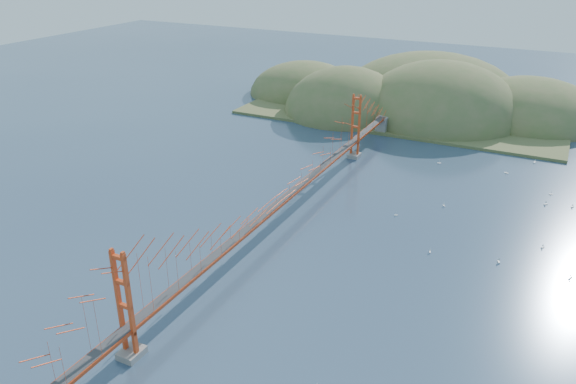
% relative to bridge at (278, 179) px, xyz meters
% --- Properties ---
extents(ground, '(320.00, 320.00, 0.00)m').
position_rel_bridge_xyz_m(ground, '(0.00, -0.18, -7.01)').
color(ground, '#304560').
rests_on(ground, ground).
extents(bridge, '(2.20, 94.40, 12.00)m').
position_rel_bridge_xyz_m(bridge, '(0.00, 0.00, 0.00)').
color(bridge, gray).
rests_on(bridge, ground).
extents(far_headlands, '(84.00, 58.00, 25.00)m').
position_rel_bridge_xyz_m(far_headlands, '(2.21, 68.33, -7.01)').
color(far_headlands, olive).
rests_on(far_headlands, ground).
extents(sailboat_8, '(0.69, 0.69, 0.72)m').
position_rel_bridge_xyz_m(sailboat_8, '(32.87, 24.00, -6.85)').
color(sailboat_8, white).
rests_on(sailboat_8, ground).
extents(sailboat_0, '(0.49, 0.53, 0.60)m').
position_rel_bridge_xyz_m(sailboat_0, '(20.77, 2.14, -6.87)').
color(sailboat_0, white).
rests_on(sailboat_0, ground).
extents(sailboat_3, '(0.52, 0.52, 0.56)m').
position_rel_bridge_xyz_m(sailboat_3, '(13.84, 10.30, -6.87)').
color(sailboat_3, white).
rests_on(sailboat_3, ground).
extents(sailboat_14, '(0.58, 0.58, 0.61)m').
position_rel_bridge_xyz_m(sailboat_14, '(33.53, 9.89, -6.87)').
color(sailboat_14, white).
rests_on(sailboat_14, ground).
extents(sailboat_7, '(0.63, 0.57, 0.71)m').
position_rel_bridge_xyz_m(sailboat_7, '(25.94, 34.28, -6.85)').
color(sailboat_7, white).
rests_on(sailboat_7, ground).
extents(sailboat_9, '(0.58, 0.58, 0.62)m').
position_rel_bridge_xyz_m(sailboat_9, '(36.50, 24.81, -6.87)').
color(sailboat_9, white).
rests_on(sailboat_9, ground).
extents(sailboat_17, '(0.56, 0.53, 0.63)m').
position_rel_bridge_xyz_m(sailboat_17, '(33.33, 28.31, -6.86)').
color(sailboat_17, white).
rests_on(sailboat_17, ground).
extents(sailboat_1, '(0.64, 0.65, 0.73)m').
position_rel_bridge_xyz_m(sailboat_1, '(28.97, 3.54, -6.85)').
color(sailboat_1, white).
rests_on(sailboat_1, ground).
extents(sailboat_15, '(0.50, 0.60, 0.69)m').
position_rel_bridge_xyz_m(sailboat_15, '(29.78, 41.82, -6.86)').
color(sailboat_15, white).
rests_on(sailboat_15, ground).
extents(sailboat_12, '(0.63, 0.56, 0.72)m').
position_rel_bridge_xyz_m(sailboat_12, '(14.64, 33.72, -6.85)').
color(sailboat_12, white).
rests_on(sailboat_12, ground).
extents(sailboat_4, '(0.65, 0.65, 0.72)m').
position_rel_bridge_xyz_m(sailboat_4, '(37.03, 3.56, -6.85)').
color(sailboat_4, white).
rests_on(sailboat_4, ground).
extents(sailboat_16, '(0.59, 0.59, 0.61)m').
position_rel_bridge_xyz_m(sailboat_16, '(19.31, 16.59, -6.87)').
color(sailboat_16, white).
rests_on(sailboat_16, ground).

